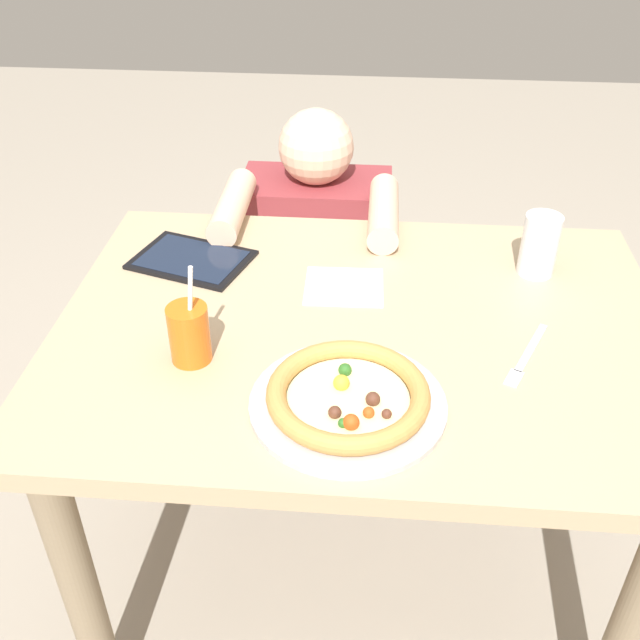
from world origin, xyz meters
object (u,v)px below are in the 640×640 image
object	(u,v)px
pizza_near	(348,398)
fork	(526,357)
drink_cup_colored	(189,334)
tablet	(192,260)
water_cup_clear	(540,244)
diner_seated	(316,288)

from	to	relation	value
pizza_near	fork	world-z (taller)	pizza_near
drink_cup_colored	tablet	bearing A→B (deg)	103.06
fork	water_cup_clear	bearing A→B (deg)	78.62
pizza_near	tablet	size ratio (longest dim) A/B	1.16
tablet	drink_cup_colored	bearing A→B (deg)	-76.94
fork	pizza_near	bearing A→B (deg)	-153.24
tablet	diner_seated	size ratio (longest dim) A/B	0.30
pizza_near	diner_seated	distance (m)	0.94
tablet	water_cup_clear	bearing A→B (deg)	1.38
drink_cup_colored	diner_seated	world-z (taller)	diner_seated
drink_cup_colored	water_cup_clear	world-z (taller)	drink_cup_colored
pizza_near	fork	bearing A→B (deg)	26.76
pizza_near	water_cup_clear	bearing A→B (deg)	50.86
pizza_near	fork	distance (m)	0.35
pizza_near	drink_cup_colored	distance (m)	0.31
tablet	fork	bearing A→B (deg)	-22.73
pizza_near	drink_cup_colored	xyz separation A→B (m)	(-0.28, 0.11, 0.03)
pizza_near	drink_cup_colored	bearing A→B (deg)	159.58
pizza_near	diner_seated	size ratio (longest dim) A/B	0.35
drink_cup_colored	fork	size ratio (longest dim) A/B	1.00
water_cup_clear	tablet	xyz separation A→B (m)	(-0.73, -0.02, -0.06)
pizza_near	tablet	xyz separation A→B (m)	(-0.36, 0.44, -0.02)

